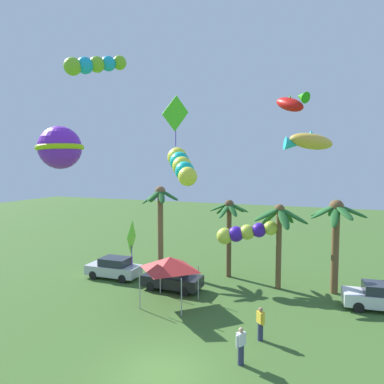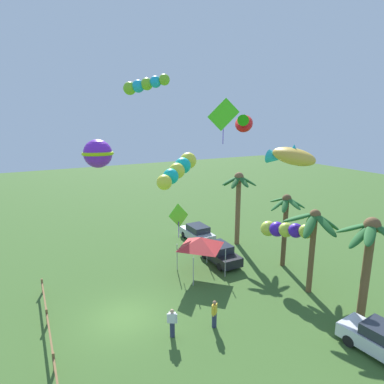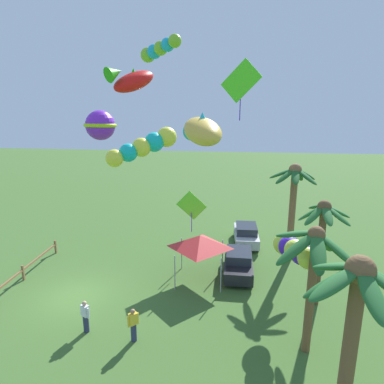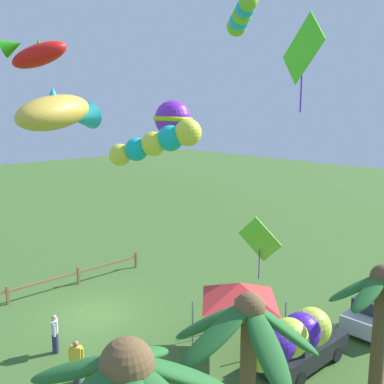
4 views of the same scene
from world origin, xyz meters
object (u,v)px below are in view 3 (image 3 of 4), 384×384
(kite_fish_6, at_px, (131,80))
(kite_tube_7, at_px, (294,249))
(palm_tree_1, at_px, (313,258))
(parked_car_1, at_px, (238,263))
(kite_diamond_4, at_px, (192,206))
(spectator_0, at_px, (133,325))
(spectator_1, at_px, (85,316))
(kite_diamond_1, at_px, (241,82))
(palm_tree_2, at_px, (356,303))
(palm_tree_3, at_px, (322,228))
(festival_tent, at_px, (200,241))
(palm_tree_0, at_px, (293,190))
(kite_fish_2, at_px, (201,131))
(kite_ball_0, at_px, (100,125))
(parked_car_2, at_px, (246,234))
(kite_tube_5, at_px, (159,49))
(kite_tube_3, at_px, (145,146))

(kite_fish_6, relative_size, kite_tube_7, 0.47)
(palm_tree_1, bearing_deg, parked_car_1, -157.10)
(kite_diamond_4, xyz_separation_m, kite_tube_7, (5.45, 5.48, -0.28))
(palm_tree_1, height_order, spectator_0, palm_tree_1)
(spectator_1, distance_m, kite_diamond_1, 14.00)
(palm_tree_2, distance_m, palm_tree_3, 7.29)
(festival_tent, bearing_deg, palm_tree_2, 31.55)
(palm_tree_2, bearing_deg, kite_diamond_1, -160.06)
(palm_tree_0, bearing_deg, festival_tent, -58.54)
(kite_fish_2, height_order, kite_tube_7, kite_fish_2)
(kite_ball_0, height_order, kite_fish_2, kite_fish_2)
(palm_tree_3, distance_m, parked_car_2, 9.10)
(festival_tent, distance_m, kite_diamond_4, 2.71)
(kite_diamond_1, distance_m, kite_fish_6, 8.39)
(palm_tree_1, height_order, kite_diamond_1, kite_diamond_1)
(kite_ball_0, bearing_deg, palm_tree_0, 96.44)
(palm_tree_0, height_order, palm_tree_3, palm_tree_0)
(spectator_0, xyz_separation_m, spectator_1, (-0.35, -2.37, 0.00))
(palm_tree_1, distance_m, spectator_0, 8.27)
(kite_diamond_4, bearing_deg, spectator_1, -27.85)
(parked_car_2, bearing_deg, parked_car_1, -7.37)
(palm_tree_3, distance_m, kite_ball_0, 14.23)
(palm_tree_0, xyz_separation_m, kite_fish_6, (10.47, -7.44, 6.22))
(palm_tree_2, bearing_deg, palm_tree_0, 179.07)
(palm_tree_3, height_order, kite_fish_6, kite_fish_6)
(kite_ball_0, bearing_deg, palm_tree_1, 56.21)
(parked_car_1, bearing_deg, kite_diamond_4, -110.77)
(kite_diamond_1, relative_size, kite_fish_2, 1.19)
(kite_ball_0, bearing_deg, kite_tube_5, 103.44)
(parked_car_1, height_order, kite_diamond_1, kite_diamond_1)
(kite_fish_2, bearing_deg, spectator_1, -110.70)
(palm_tree_0, distance_m, parked_car_1, 5.93)
(parked_car_2, bearing_deg, palm_tree_2, 9.86)
(palm_tree_3, bearing_deg, parked_car_1, -124.26)
(kite_diamond_1, relative_size, kite_tube_7, 0.80)
(spectator_1, xyz_separation_m, kite_diamond_4, (-7.61, 4.02, 3.16))
(palm_tree_2, bearing_deg, spectator_0, -111.93)
(kite_fish_2, bearing_deg, palm_tree_1, 114.34)
(kite_tube_5, bearing_deg, parked_car_2, 116.65)
(festival_tent, bearing_deg, palm_tree_0, 121.46)
(festival_tent, relative_size, kite_fish_2, 1.06)
(parked_car_2, bearing_deg, palm_tree_0, 49.54)
(palm_tree_0, xyz_separation_m, spectator_0, (9.35, -8.15, -4.04))
(kite_tube_5, bearing_deg, kite_tube_7, 50.07)
(festival_tent, distance_m, kite_diamond_1, 9.22)
(palm_tree_2, height_order, kite_tube_3, kite_tube_3)
(palm_tree_1, height_order, kite_fish_2, kite_fish_2)
(kite_diamond_4, height_order, kite_fish_6, kite_fish_6)
(palm_tree_0, height_order, kite_fish_6, kite_fish_6)
(festival_tent, relative_size, kite_ball_0, 1.20)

